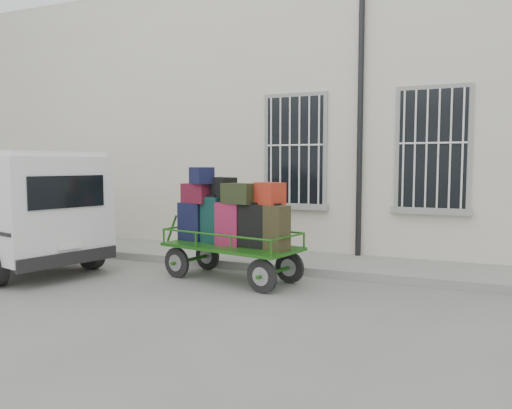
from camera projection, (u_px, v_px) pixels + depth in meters
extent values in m
plane|color=#63635E|center=(257.00, 293.00, 7.65)|extent=(80.00, 80.00, 0.00)
cube|color=beige|center=(343.00, 123.00, 12.45)|extent=(24.00, 5.00, 6.00)
cylinder|color=black|center=(360.00, 121.00, 9.73)|extent=(0.11, 0.11, 5.60)
cube|color=black|center=(295.00, 150.00, 10.36)|extent=(1.20, 0.08, 2.20)
cube|color=gray|center=(295.00, 206.00, 10.43)|extent=(1.45, 0.22, 0.12)
cube|color=black|center=(433.00, 149.00, 9.30)|extent=(1.20, 0.08, 2.20)
cube|color=gray|center=(431.00, 211.00, 9.38)|extent=(1.45, 0.22, 0.12)
cube|color=slate|center=(301.00, 262.00, 9.66)|extent=(24.00, 1.70, 0.15)
cylinder|color=black|center=(177.00, 263.00, 8.64)|extent=(0.53, 0.18, 0.53)
cylinder|color=gray|center=(177.00, 263.00, 8.64)|extent=(0.30, 0.16, 0.29)
cylinder|color=black|center=(207.00, 256.00, 9.29)|extent=(0.53, 0.18, 0.53)
cylinder|color=gray|center=(207.00, 256.00, 9.29)|extent=(0.30, 0.16, 0.29)
cylinder|color=black|center=(262.00, 276.00, 7.60)|extent=(0.53, 0.18, 0.53)
cylinder|color=gray|center=(262.00, 276.00, 7.60)|extent=(0.30, 0.16, 0.29)
cylinder|color=black|center=(290.00, 267.00, 8.25)|extent=(0.53, 0.18, 0.53)
cylinder|color=gray|center=(290.00, 267.00, 8.25)|extent=(0.30, 0.16, 0.29)
cube|color=#1F5D15|center=(232.00, 246.00, 8.42)|extent=(2.50, 1.53, 0.05)
cylinder|color=#1F5D15|center=(171.00, 231.00, 9.23)|extent=(0.31, 0.11, 0.59)
cube|color=black|center=(193.00, 221.00, 8.92)|extent=(0.52, 0.38, 0.67)
cube|color=black|center=(193.00, 202.00, 8.89)|extent=(0.22, 0.18, 0.03)
cube|color=black|center=(213.00, 220.00, 8.61)|extent=(0.50, 0.41, 0.80)
cube|color=black|center=(213.00, 196.00, 8.58)|extent=(0.20, 0.16, 0.03)
cube|color=maroon|center=(230.00, 224.00, 8.34)|extent=(0.48, 0.32, 0.72)
cube|color=black|center=(230.00, 201.00, 8.31)|extent=(0.20, 0.16, 0.03)
cube|color=black|center=(254.00, 226.00, 8.13)|extent=(0.49, 0.31, 0.71)
cube|color=black|center=(254.00, 203.00, 8.10)|extent=(0.21, 0.17, 0.03)
cube|color=#2E2D17|center=(274.00, 228.00, 7.90)|extent=(0.55, 0.43, 0.71)
cube|color=black|center=(274.00, 204.00, 7.87)|extent=(0.22, 0.17, 0.03)
cube|color=#5A121D|center=(197.00, 193.00, 8.82)|extent=(0.63, 0.47, 0.34)
cube|color=black|center=(222.00, 187.00, 8.58)|extent=(0.59, 0.51, 0.34)
cube|color=black|center=(239.00, 194.00, 8.20)|extent=(0.60, 0.42, 0.34)
cube|color=maroon|center=(270.00, 193.00, 8.02)|extent=(0.54, 0.49, 0.35)
cube|color=black|center=(202.00, 176.00, 8.66)|extent=(0.50, 0.47, 0.29)
cube|color=white|center=(7.00, 203.00, 9.48)|extent=(4.56, 2.88, 1.73)
cube|color=white|center=(5.00, 155.00, 9.41)|extent=(4.33, 2.69, 0.10)
cube|color=black|center=(67.00, 192.00, 8.14)|extent=(0.39, 1.31, 0.53)
cube|color=black|center=(69.00, 258.00, 8.24)|extent=(0.56, 1.74, 0.21)
cube|color=white|center=(70.00, 245.00, 8.20)|extent=(0.13, 0.40, 0.12)
cylinder|color=black|center=(19.00, 238.00, 11.11)|extent=(0.69, 0.38, 0.65)
cylinder|color=black|center=(91.00, 251.00, 9.38)|extent=(0.69, 0.38, 0.65)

